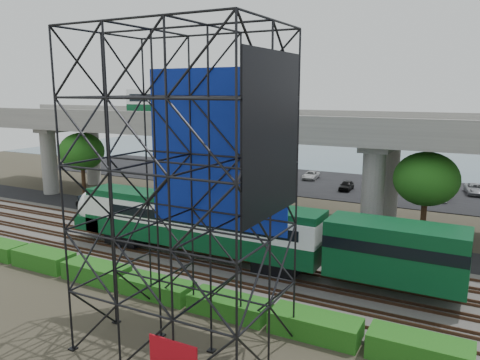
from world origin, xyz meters
The scene contains 13 objects.
ground centered at (0.00, 0.00, 0.00)m, with size 140.00×140.00×0.00m, color #474233.
ballast_bed centered at (0.00, 2.00, 0.10)m, with size 90.00×12.00×0.20m, color slate.
service_road centered at (0.00, 10.50, 0.04)m, with size 90.00×5.00×0.08m, color black.
parking_lot centered at (0.00, 34.00, 0.04)m, with size 90.00×18.00×0.08m, color black.
harbor_water centered at (0.00, 56.00, 0.01)m, with size 140.00×40.00×0.03m, color #43616E.
rail_tracks centered at (0.00, 2.00, 0.28)m, with size 90.00×9.52×0.16m.
commuter_train centered at (1.82, 2.00, 2.88)m, with size 29.30×3.06×4.30m.
overpass centered at (-0.85, 16.00, 8.21)m, with size 80.00×12.00×12.40m.
scaffold_tower centered at (5.61, -7.98, 7.47)m, with size 9.36×6.36×15.00m.
hedge_strip centered at (1.01, -4.30, 0.56)m, with size 34.60×1.80×1.20m.
trees centered at (-4.67, 16.17, 5.57)m, with size 40.94×16.94×7.69m.
suv centered at (-16.85, 9.82, 0.85)m, with size 2.55×5.53×1.54m, color black.
parked_cars centered at (2.78, 33.61, 0.67)m, with size 35.76×9.56×1.24m.
Camera 1 is at (17.91, -25.42, 12.31)m, focal length 35.00 mm.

